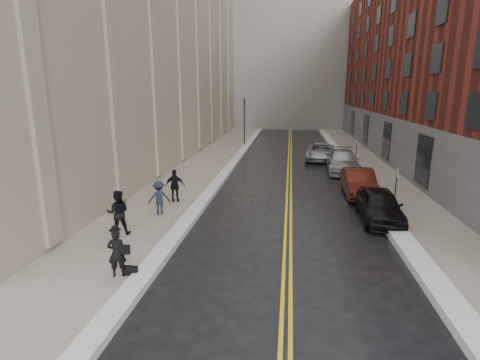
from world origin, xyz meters
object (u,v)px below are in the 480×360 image
(car_maroon, at_px, (359,183))
(pedestrian_c, at_px, (175,186))
(pedestrian_main, at_px, (117,253))
(pedestrian_a, at_px, (118,213))
(car_black, at_px, (380,205))
(car_silver_far, at_px, (320,152))
(pedestrian_b, at_px, (159,198))
(car_silver_near, at_px, (343,161))

(car_maroon, relative_size, pedestrian_c, 2.61)
(pedestrian_main, height_order, pedestrian_a, pedestrian_a)
(pedestrian_c, bearing_deg, car_maroon, -169.28)
(car_black, height_order, car_maroon, car_maroon)
(car_silver_far, relative_size, pedestrian_a, 2.78)
(car_maroon, height_order, pedestrian_a, pedestrian_a)
(car_silver_far, xyz_separation_m, pedestrian_b, (-9.00, -16.89, 0.25))
(pedestrian_c, bearing_deg, car_black, 166.53)
(car_silver_near, relative_size, car_silver_far, 1.05)
(car_black, distance_m, pedestrian_main, 12.12)
(pedestrian_b, bearing_deg, pedestrian_c, -119.06)
(pedestrian_a, bearing_deg, car_silver_far, -134.93)
(pedestrian_a, relative_size, pedestrian_c, 1.06)
(car_black, height_order, pedestrian_b, pedestrian_b)
(pedestrian_main, distance_m, pedestrian_b, 6.33)
(car_maroon, xyz_separation_m, car_silver_far, (-1.38, 11.59, -0.04))
(car_silver_far, bearing_deg, car_black, -78.85)
(car_silver_near, bearing_deg, pedestrian_a, -124.29)
(pedestrian_c, bearing_deg, pedestrian_a, 72.36)
(car_silver_far, xyz_separation_m, pedestrian_c, (-8.84, -14.78, 0.31))
(car_maroon, bearing_deg, pedestrian_c, -162.52)
(pedestrian_a, distance_m, pedestrian_b, 2.89)
(car_black, distance_m, pedestrian_c, 10.51)
(car_silver_near, relative_size, pedestrian_main, 3.47)
(car_silver_near, bearing_deg, car_black, -85.96)
(pedestrian_a, xyz_separation_m, pedestrian_c, (0.95, 4.89, -0.05))
(car_black, height_order, pedestrian_c, pedestrian_c)
(car_silver_near, xyz_separation_m, pedestrian_b, (-10.33, -11.99, 0.18))
(pedestrian_main, bearing_deg, car_maroon, -145.53)
(pedestrian_main, relative_size, pedestrian_b, 0.96)
(car_silver_near, distance_m, pedestrian_a, 18.48)
(pedestrian_main, distance_m, pedestrian_a, 3.86)
(car_silver_far, xyz_separation_m, pedestrian_a, (-9.80, -19.67, 0.37))
(pedestrian_main, relative_size, pedestrian_a, 0.84)
(pedestrian_main, bearing_deg, car_silver_far, -125.42)
(car_maroon, height_order, car_silver_far, car_maroon)
(car_maroon, height_order, car_silver_near, car_silver_near)
(car_silver_near, relative_size, pedestrian_b, 3.34)
(pedestrian_a, height_order, pedestrian_c, pedestrian_a)
(pedestrian_a, relative_size, pedestrian_b, 1.14)
(car_silver_far, xyz_separation_m, pedestrian_main, (-8.20, -23.17, 0.22))
(car_silver_near, bearing_deg, pedestrian_main, -114.84)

